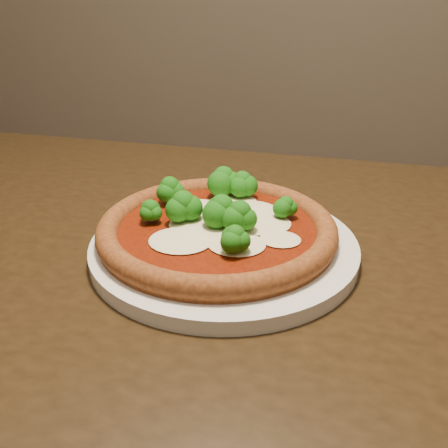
# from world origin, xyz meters

# --- Properties ---
(dining_table) EXTENTS (1.27, 0.89, 0.75)m
(dining_table) POSITION_xyz_m (0.10, 0.05, 0.66)
(dining_table) COLOR black
(dining_table) RESTS_ON floor
(plate) EXTENTS (0.33, 0.33, 0.02)m
(plate) POSITION_xyz_m (0.10, 0.07, 0.76)
(plate) COLOR silver
(plate) RESTS_ON dining_table
(pizza) EXTENTS (0.30, 0.30, 0.06)m
(pizza) POSITION_xyz_m (0.09, 0.08, 0.78)
(pizza) COLOR brown
(pizza) RESTS_ON plate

